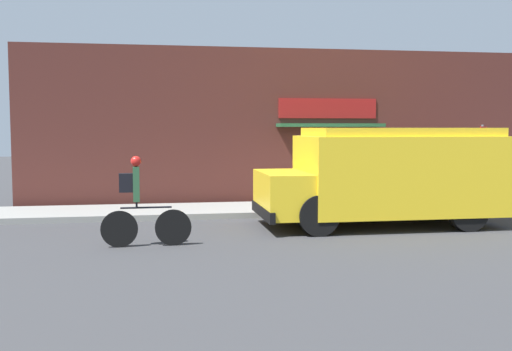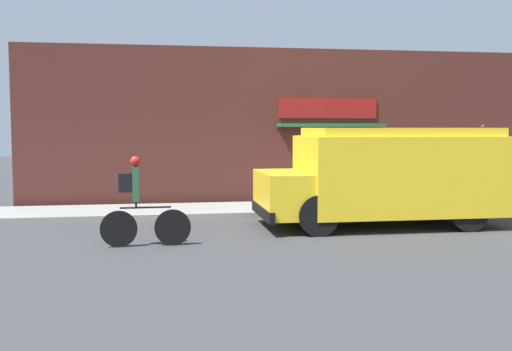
{
  "view_description": "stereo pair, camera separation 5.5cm",
  "coord_description": "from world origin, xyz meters",
  "px_view_note": "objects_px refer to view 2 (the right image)",
  "views": [
    {
      "loc": [
        -4.74,
        -14.69,
        2.28
      ],
      "look_at": [
        -2.3,
        -0.2,
        1.1
      ],
      "focal_mm": 42.0,
      "sensor_mm": 36.0,
      "label": 1
    },
    {
      "loc": [
        -4.68,
        -14.7,
        2.28
      ],
      "look_at": [
        -2.3,
        -0.2,
        1.1
      ],
      "focal_mm": 42.0,
      "sensor_mm": 36.0,
      "label": 2
    }
  ],
  "objects_px": {
    "school_bus": "(387,174)",
    "cyclist": "(139,204)",
    "stop_sign_post": "(483,151)",
    "trash_bin": "(335,190)"
  },
  "relations": [
    {
      "from": "school_bus",
      "to": "stop_sign_post",
      "type": "distance_m",
      "value": 4.06
    },
    {
      "from": "stop_sign_post",
      "to": "school_bus",
      "type": "bearing_deg",
      "value": -150.75
    },
    {
      "from": "school_bus",
      "to": "trash_bin",
      "type": "xyz_separation_m",
      "value": [
        -0.41,
        2.73,
        -0.63
      ]
    },
    {
      "from": "stop_sign_post",
      "to": "trash_bin",
      "type": "bearing_deg",
      "value": 169.12
    },
    {
      "from": "school_bus",
      "to": "trash_bin",
      "type": "relative_size",
      "value": 6.55
    },
    {
      "from": "school_bus",
      "to": "cyclist",
      "type": "distance_m",
      "value": 5.83
    },
    {
      "from": "school_bus",
      "to": "trash_bin",
      "type": "distance_m",
      "value": 2.83
    },
    {
      "from": "school_bus",
      "to": "cyclist",
      "type": "relative_size",
      "value": 3.17
    },
    {
      "from": "cyclist",
      "to": "trash_bin",
      "type": "relative_size",
      "value": 2.07
    },
    {
      "from": "cyclist",
      "to": "trash_bin",
      "type": "xyz_separation_m",
      "value": [
        5.19,
        4.31,
        -0.24
      ]
    }
  ]
}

